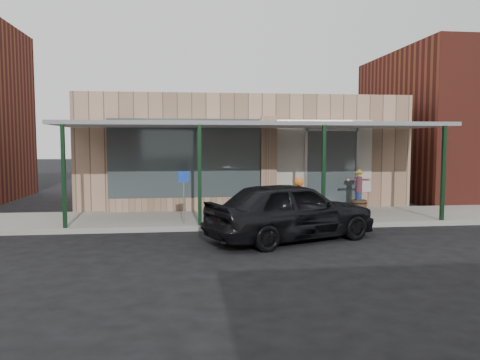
{
  "coord_description": "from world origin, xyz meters",
  "views": [
    {
      "loc": [
        -2.21,
        -11.04,
        2.52
      ],
      "look_at": [
        -0.6,
        2.6,
        1.39
      ],
      "focal_mm": 35.0,
      "sensor_mm": 36.0,
      "label": 1
    }
  ],
  "objects": [
    {
      "name": "handicap_sign",
      "position": [
        -2.25,
        2.4,
        1.13
      ],
      "size": [
        0.31,
        0.1,
        1.53
      ],
      "rotation": [
        0.0,
        0.0,
        0.24
      ],
      "color": "gray",
      "rests_on": "sidewalk"
    },
    {
      "name": "ground",
      "position": [
        0.0,
        0.0,
        0.0
      ],
      "size": [
        120.0,
        120.0,
        0.0
      ],
      "primitive_type": "plane",
      "color": "black",
      "rests_on": "ground"
    },
    {
      "name": "awning",
      "position": [
        0.0,
        3.56,
        3.01
      ],
      "size": [
        12.0,
        3.0,
        3.04
      ],
      "color": "slate",
      "rests_on": "ground"
    },
    {
      "name": "parked_sedan",
      "position": [
        0.47,
        0.54,
        0.77
      ],
      "size": [
        4.84,
        3.35,
        1.57
      ],
      "rotation": [
        0.0,
        0.0,
        1.95
      ],
      "color": "black",
      "rests_on": "ground"
    },
    {
      "name": "sidewalk",
      "position": [
        0.0,
        3.6,
        0.07
      ],
      "size": [
        40.0,
        3.2,
        0.15
      ],
      "primitive_type": "cube",
      "color": "gray",
      "rests_on": "ground"
    },
    {
      "name": "storefront",
      "position": [
        -0.0,
        8.16,
        2.09
      ],
      "size": [
        12.0,
        6.25,
        4.2
      ],
      "color": "tan",
      "rests_on": "ground"
    },
    {
      "name": "barrel_pumpkin",
      "position": [
        1.15,
        3.11,
        0.4
      ],
      "size": [
        0.68,
        0.68,
        0.7
      ],
      "rotation": [
        0.0,
        0.0,
        0.15
      ],
      "color": "#513A20",
      "rests_on": "sidewalk"
    },
    {
      "name": "barrel_scarecrow",
      "position": [
        3.72,
        4.33,
        0.63
      ],
      "size": [
        0.87,
        0.6,
        1.44
      ],
      "rotation": [
        0.0,
        0.0,
        -0.08
      ],
      "color": "#513A20",
      "rests_on": "sidewalk"
    },
    {
      "name": "block_buildings_near",
      "position": [
        2.01,
        9.2,
        3.77
      ],
      "size": [
        61.0,
        8.0,
        8.0
      ],
      "color": "maroon",
      "rests_on": "ground"
    }
  ]
}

